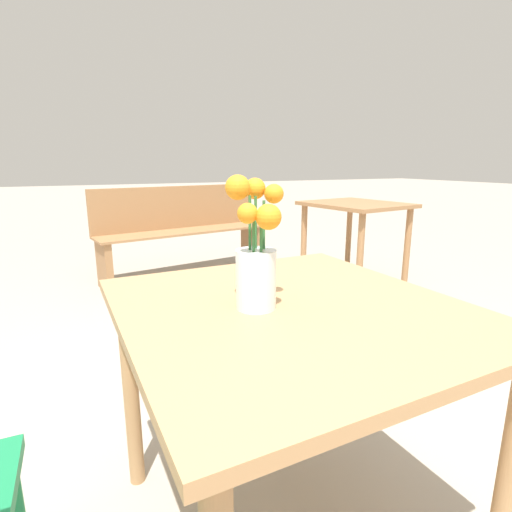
% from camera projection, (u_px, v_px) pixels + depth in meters
% --- Properties ---
extents(table_front, '(0.87, 0.93, 0.71)m').
position_uv_depth(table_front, '(290.00, 339.00, 1.05)').
color(table_front, tan).
rests_on(table_front, ground_plane).
extents(flower_vase, '(0.14, 0.16, 0.33)m').
position_uv_depth(flower_vase, '(256.00, 261.00, 0.98)').
color(flower_vase, silver).
rests_on(flower_vase, table_front).
extents(bench_near, '(1.66, 0.64, 0.85)m').
position_uv_depth(bench_near, '(182.00, 228.00, 3.79)').
color(bench_near, '#9E7047').
rests_on(bench_near, ground_plane).
extents(table_back, '(0.77, 0.85, 0.75)m').
position_uv_depth(table_back, '(355.00, 219.00, 3.30)').
color(table_back, '#9E7047').
rests_on(table_back, ground_plane).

